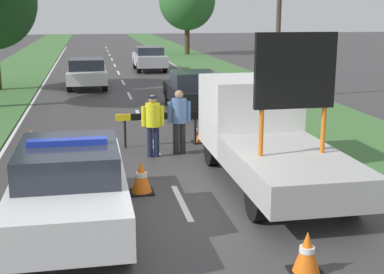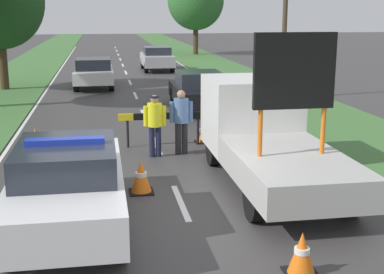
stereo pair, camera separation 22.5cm
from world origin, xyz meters
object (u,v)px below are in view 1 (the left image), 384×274
Objects in this scene: police_car at (70,184)px; work_truck at (263,131)px; roadside_tree_mid_left at (187,0)px; police_officer at (153,120)px; queued_car_van_white at (87,72)px; queued_car_sedan_silver at (149,58)px; traffic_cone_centre_front at (307,253)px; pedestrian_civilian at (179,117)px; traffic_cone_near_police at (200,132)px; road_barrier at (160,119)px; queued_car_sedan_black at (194,90)px; traffic_cone_behind_barrier at (141,177)px; traffic_cone_near_truck at (32,137)px.

police_car is 4.73m from work_truck.
police_officer is at bearing -101.76° from roadside_tree_mid_left.
queued_car_van_white is 1.05× the size of queued_car_sedan_silver.
police_officer is 0.23× the size of roadside_tree_mid_left.
work_truck reaches higher than traffic_cone_centre_front.
pedestrian_civilian reaches higher than traffic_cone_centre_front.
police_car is 7.61× the size of traffic_cone_near_police.
road_barrier is 32.11m from roadside_tree_mid_left.
queued_car_sedan_black is 0.90× the size of queued_car_van_white.
road_barrier reaches higher than traffic_cone_behind_barrier.
police_car reaches higher than traffic_cone_behind_barrier.
police_car is 0.67× the size of roadside_tree_mid_left.
road_barrier is at bearing -101.57° from roadside_tree_mid_left.
work_truck is at bearing -97.42° from roadside_tree_mid_left.
traffic_cone_behind_barrier is (-0.91, -3.86, -0.43)m from road_barrier.
queued_car_van_white is (-3.19, 12.05, 0.44)m from traffic_cone_near_police.
pedestrian_civilian is 0.42× the size of queued_car_sedan_black.
work_truck is 3.41× the size of pedestrian_civilian.
traffic_cone_behind_barrier is (-1.28, -2.91, -0.65)m from pedestrian_civilian.
police_car is at bearing -114.42° from road_barrier.
roadside_tree_mid_left reaches higher than traffic_cone_near_truck.
traffic_cone_centre_front is 9.62m from traffic_cone_near_truck.
pedestrian_civilian is 6.52m from queued_car_sedan_black.
police_car is 25.08m from queued_car_sedan_silver.
police_officer is 20.53m from queued_car_sedan_silver.
work_truck is 8.60m from queued_car_sedan_black.
traffic_cone_near_truck is 0.11× the size of queued_car_van_white.
traffic_cone_centre_front is 0.93× the size of traffic_cone_behind_barrier.
traffic_cone_near_truck is at bearing 73.99° from queued_car_sedan_silver.
traffic_cone_centre_front is 4.41m from traffic_cone_behind_barrier.
road_barrier is (-1.90, 3.23, -0.29)m from work_truck.
traffic_cone_near_police is at bearing 81.01° from queued_car_sedan_black.
traffic_cone_near_police is at bearing 88.02° from queued_car_sedan_silver.
police_car is 2.79× the size of pedestrian_civilian.
road_barrier is at bearing 76.80° from traffic_cone_behind_barrier.
pedestrian_civilian is at bearing -100.60° from roadside_tree_mid_left.
pedestrian_civilian reaches higher than queued_car_van_white.
traffic_cone_centre_front reaches higher than traffic_cone_near_police.
queued_car_sedan_silver is (5.36, 18.67, 0.53)m from traffic_cone_near_truck.
traffic_cone_centre_front is (-0.81, -4.56, -0.74)m from work_truck.
queued_car_van_white is 0.63× the size of roadside_tree_mid_left.
police_officer is (-2.24, 2.13, -0.10)m from work_truck.
roadside_tree_mid_left is at bearing -97.44° from police_officer.
queued_car_van_white is at bearing 82.59° from traffic_cone_near_truck.
work_truck is at bearing 90.20° from queued_car_sedan_silver.
queued_car_sedan_silver is (0.66, 19.12, 0.47)m from traffic_cone_near_police.
traffic_cone_centre_front is 0.15× the size of queued_car_sedan_silver.
police_car is at bearing -121.42° from traffic_cone_near_police.
road_barrier is 1.16m from police_officer.
work_truck is 34.94m from roadside_tree_mid_left.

